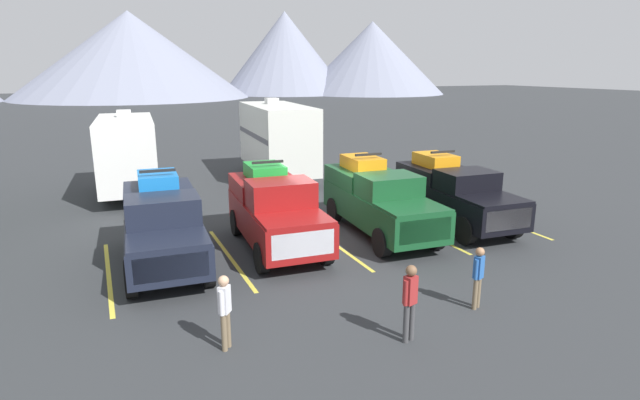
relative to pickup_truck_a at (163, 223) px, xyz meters
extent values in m
plane|color=#2D3033|center=(5.23, 0.03, -1.22)|extent=(240.00, 240.00, 0.00)
cube|color=black|center=(-0.02, -0.24, -0.30)|extent=(2.39, 5.54, 0.89)
cube|color=black|center=(-0.14, -2.19, 0.19)|extent=(2.06, 1.64, 0.08)
cube|color=black|center=(-0.05, -0.73, 0.55)|extent=(2.01, 1.53, 0.81)
cube|color=slate|center=(-0.08, -1.29, 0.59)|extent=(1.82, 0.34, 0.60)
cube|color=black|center=(0.08, 1.22, 0.47)|extent=(2.16, 2.61, 0.63)
cube|color=silver|center=(-0.18, -2.92, -0.25)|extent=(1.74, 0.17, 0.63)
cylinder|color=black|center=(0.81, -2.14, -0.74)|extent=(0.34, 0.97, 0.95)
cylinder|color=black|center=(-1.07, -2.02, -0.74)|extent=(0.34, 0.97, 0.95)
cylinder|color=black|center=(1.04, 1.54, -0.74)|extent=(0.34, 0.97, 0.95)
cylinder|color=black|center=(-0.84, 1.65, -0.74)|extent=(0.34, 0.97, 0.95)
cube|color=blue|center=(0.08, 1.22, 1.01)|extent=(1.23, 1.66, 0.45)
cylinder|color=black|center=(0.50, 0.64, 1.00)|extent=(0.21, 0.45, 0.44)
cylinder|color=black|center=(-0.42, 0.70, 1.00)|extent=(0.21, 0.45, 0.44)
cylinder|color=black|center=(0.57, 1.74, 1.00)|extent=(0.21, 0.45, 0.44)
cylinder|color=black|center=(-0.35, 1.79, 1.00)|extent=(0.21, 0.45, 0.44)
cube|color=black|center=(0.05, 0.77, 1.38)|extent=(1.03, 0.14, 0.08)
cube|color=maroon|center=(3.42, -0.11, -0.28)|extent=(2.38, 5.38, 1.00)
cube|color=maroon|center=(3.30, -2.00, 0.25)|extent=(2.06, 1.60, 0.08)
cube|color=maroon|center=(3.39, -0.58, 0.64)|extent=(2.02, 1.49, 0.85)
cube|color=slate|center=(3.35, -1.13, 0.68)|extent=(1.82, 0.35, 0.62)
cube|color=maroon|center=(3.51, 1.31, 0.50)|extent=(2.17, 2.54, 0.56)
cube|color=silver|center=(3.26, -2.71, -0.23)|extent=(1.75, 0.17, 0.70)
cylinder|color=black|center=(4.25, -1.96, -0.78)|extent=(0.33, 0.89, 0.88)
cylinder|color=black|center=(2.36, -1.84, -0.78)|extent=(0.33, 0.89, 0.88)
cylinder|color=black|center=(4.48, 1.62, -0.78)|extent=(0.33, 0.89, 0.88)
cylinder|color=black|center=(2.59, 1.74, -0.78)|extent=(0.33, 0.89, 0.88)
cube|color=green|center=(3.51, 1.31, 1.00)|extent=(1.23, 1.62, 0.45)
cylinder|color=black|center=(3.94, 0.75, 1.00)|extent=(0.21, 0.45, 0.44)
cylinder|color=black|center=(3.01, 0.81, 1.00)|extent=(0.21, 0.45, 0.44)
cylinder|color=black|center=(4.00, 1.81, 1.00)|extent=(0.21, 0.45, 0.44)
cylinder|color=black|center=(3.08, 1.87, 1.00)|extent=(0.21, 0.45, 0.44)
cube|color=black|center=(3.48, 0.87, 1.38)|extent=(1.03, 0.14, 0.08)
cube|color=#144723|center=(7.10, -0.22, -0.28)|extent=(2.35, 5.83, 0.99)
cube|color=#144723|center=(6.97, -2.27, 0.26)|extent=(2.02, 1.72, 0.08)
cube|color=#144723|center=(7.07, -0.73, 0.59)|extent=(1.97, 1.60, 0.74)
cube|color=slate|center=(7.03, -1.33, 0.63)|extent=(1.77, 0.32, 0.55)
cube|color=#144723|center=(7.19, 1.32, 0.50)|extent=(2.12, 2.75, 0.56)
cube|color=silver|center=(6.92, -3.04, -0.23)|extent=(1.70, 0.17, 0.69)
cylinder|color=black|center=(7.89, -2.22, -0.77)|extent=(0.34, 0.92, 0.90)
cylinder|color=black|center=(6.06, -2.10, -0.77)|extent=(0.34, 0.92, 0.90)
cylinder|color=black|center=(8.14, 1.66, -0.77)|extent=(0.34, 0.92, 0.90)
cylinder|color=black|center=(6.30, 1.78, -0.77)|extent=(0.34, 0.92, 0.90)
cube|color=orange|center=(7.19, 1.32, 1.01)|extent=(1.20, 1.75, 0.45)
cylinder|color=black|center=(7.61, 0.72, 1.00)|extent=(0.21, 0.45, 0.44)
cylinder|color=black|center=(6.71, 0.77, 1.00)|extent=(0.21, 0.45, 0.44)
cylinder|color=black|center=(7.68, 1.87, 1.00)|extent=(0.21, 0.45, 0.44)
cylinder|color=black|center=(6.78, 1.93, 1.00)|extent=(0.21, 0.45, 0.44)
cube|color=black|center=(7.16, 0.85, 1.38)|extent=(1.00, 0.14, 0.08)
cube|color=black|center=(10.14, -0.37, -0.29)|extent=(2.36, 5.68, 0.93)
cube|color=black|center=(10.02, -2.37, 0.22)|extent=(2.02, 1.68, 0.08)
cube|color=black|center=(10.11, -0.87, 0.53)|extent=(1.98, 1.56, 0.70)
cube|color=slate|center=(10.07, -1.45, 0.56)|extent=(1.78, 0.31, 0.52)
cube|color=black|center=(10.24, 1.13, 0.44)|extent=(2.13, 2.68, 0.53)
cube|color=silver|center=(9.97, -3.12, -0.24)|extent=(1.71, 0.17, 0.65)
cylinder|color=black|center=(10.95, -2.32, -0.76)|extent=(0.34, 0.94, 0.93)
cylinder|color=black|center=(9.10, -2.20, -0.76)|extent=(0.34, 0.94, 0.93)
cylinder|color=black|center=(11.18, 1.46, -0.76)|extent=(0.34, 0.94, 0.93)
cylinder|color=black|center=(9.34, 1.58, -0.76)|extent=(0.34, 0.94, 0.93)
cube|color=orange|center=(10.24, 1.13, 0.93)|extent=(1.21, 1.71, 0.45)
cylinder|color=black|center=(10.65, 0.54, 0.92)|extent=(0.21, 0.45, 0.44)
cylinder|color=black|center=(9.75, 0.59, 0.92)|extent=(0.21, 0.45, 0.44)
cylinder|color=black|center=(10.72, 1.66, 0.92)|extent=(0.21, 0.45, 0.44)
cylinder|color=black|center=(9.82, 1.72, 0.92)|extent=(0.21, 0.45, 0.44)
cube|color=black|center=(10.21, 0.67, 1.30)|extent=(1.01, 0.14, 0.08)
cube|color=gold|center=(-1.57, -0.33, -1.22)|extent=(0.12, 5.50, 0.01)
cube|color=gold|center=(1.83, -0.33, -1.22)|extent=(0.12, 5.50, 0.01)
cube|color=gold|center=(5.23, -0.33, -1.22)|extent=(0.12, 5.50, 0.01)
cube|color=gold|center=(8.64, -0.33, -1.22)|extent=(0.12, 5.50, 0.01)
cube|color=gold|center=(12.04, -0.33, -1.22)|extent=(0.12, 5.50, 0.01)
cube|color=white|center=(-0.33, 9.16, 0.75)|extent=(2.74, 6.20, 2.88)
cube|color=#4C6B99|center=(-1.49, 9.25, 0.89)|extent=(0.44, 5.80, 0.24)
cube|color=silver|center=(-0.26, 10.07, 2.34)|extent=(0.65, 0.74, 0.30)
cube|color=#333333|center=(-0.59, 5.54, -0.90)|extent=(0.21, 1.21, 0.12)
cylinder|color=black|center=(0.68, 8.36, -0.84)|extent=(0.27, 0.77, 0.76)
cylinder|color=black|center=(-1.44, 8.51, -0.84)|extent=(0.27, 0.77, 0.76)
cylinder|color=black|center=(0.79, 9.81, -0.84)|extent=(0.27, 0.77, 0.76)
cylinder|color=black|center=(-1.33, 9.96, -0.84)|extent=(0.27, 0.77, 0.76)
cube|color=silver|center=(6.98, 10.07, 0.91)|extent=(3.04, 6.83, 3.20)
cube|color=#595960|center=(5.70, 10.16, 1.07)|extent=(0.48, 6.38, 0.24)
cube|color=silver|center=(7.06, 11.07, 2.66)|extent=(0.65, 0.74, 0.30)
cube|color=#333333|center=(6.70, 6.15, -0.90)|extent=(0.21, 1.21, 0.12)
cylinder|color=black|center=(8.10, 9.19, -0.84)|extent=(0.27, 0.77, 0.76)
cylinder|color=black|center=(5.75, 9.36, -0.84)|extent=(0.27, 0.77, 0.76)
cylinder|color=black|center=(8.22, 10.78, -0.84)|extent=(0.27, 0.77, 0.76)
cylinder|color=black|center=(5.87, 10.95, -0.84)|extent=(0.27, 0.77, 0.76)
cylinder|color=#3F3F42|center=(3.97, -6.63, -0.79)|extent=(0.12, 0.12, 0.85)
cylinder|color=#3F3F42|center=(4.14, -6.58, -0.79)|extent=(0.12, 0.12, 0.85)
cube|color=maroon|center=(4.05, -6.60, -0.07)|extent=(0.29, 0.26, 0.60)
sphere|color=brown|center=(4.05, -6.60, 0.35)|extent=(0.23, 0.23, 0.23)
cylinder|color=maroon|center=(3.92, -6.64, -0.10)|extent=(0.10, 0.10, 0.54)
cylinder|color=maroon|center=(4.18, -6.57, -0.10)|extent=(0.10, 0.10, 0.54)
cylinder|color=#726047|center=(6.29, -6.00, -0.84)|extent=(0.11, 0.11, 0.77)
cylinder|color=#726047|center=(6.43, -5.94, -0.84)|extent=(0.11, 0.11, 0.77)
cube|color=#2659A5|center=(6.36, -5.97, -0.18)|extent=(0.28, 0.25, 0.55)
sphere|color=#9E704C|center=(6.36, -5.97, 0.20)|extent=(0.21, 0.21, 0.21)
cylinder|color=#2659A5|center=(6.25, -6.02, -0.21)|extent=(0.09, 0.09, 0.49)
cylinder|color=#2659A5|center=(6.48, -5.92, -0.21)|extent=(0.09, 0.09, 0.49)
cylinder|color=#726047|center=(0.45, -5.44, -0.82)|extent=(0.12, 0.12, 0.80)
cylinder|color=#726047|center=(0.56, -5.31, -0.82)|extent=(0.12, 0.12, 0.80)
cube|color=silver|center=(0.50, -5.37, -0.13)|extent=(0.29, 0.30, 0.57)
sphere|color=tan|center=(0.50, -5.37, 0.26)|extent=(0.22, 0.22, 0.22)
cylinder|color=silver|center=(0.42, -5.47, -0.16)|extent=(0.09, 0.09, 0.51)
cylinder|color=silver|center=(0.59, -5.27, -0.16)|extent=(0.09, 0.09, 0.51)
cone|color=gray|center=(6.01, 90.89, 6.70)|extent=(43.31, 43.31, 15.84)
cone|color=gray|center=(38.02, 94.27, 7.46)|extent=(27.89, 27.89, 17.36)
cone|color=gray|center=(55.48, 86.85, 6.43)|extent=(31.47, 31.47, 15.31)
camera|label=1|loc=(-1.50, -14.66, 4.32)|focal=28.67mm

